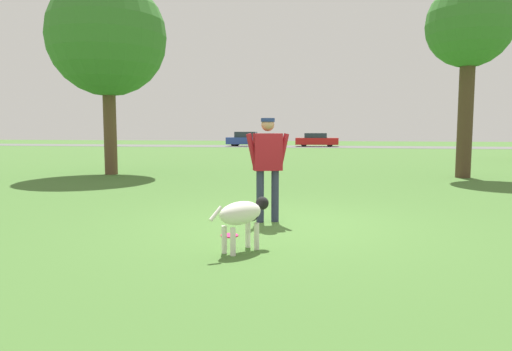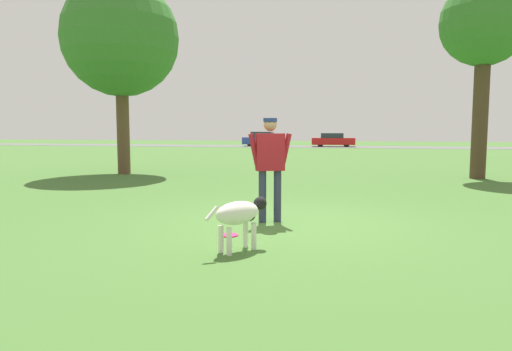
{
  "view_description": "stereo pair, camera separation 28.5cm",
  "coord_description": "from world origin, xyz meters",
  "px_view_note": "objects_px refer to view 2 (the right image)",
  "views": [
    {
      "loc": [
        0.97,
        -7.5,
        1.58
      ],
      "look_at": [
        -0.27,
        -0.82,
        0.9
      ],
      "focal_mm": 32.0,
      "sensor_mm": 36.0,
      "label": 1
    },
    {
      "loc": [
        1.25,
        -7.44,
        1.58
      ],
      "look_at": [
        -0.27,
        -0.82,
        0.9
      ],
      "focal_mm": 32.0,
      "sensor_mm": 36.0,
      "label": 2
    }
  ],
  "objects_px": {
    "frisbee": "(229,235)",
    "parked_car_blue": "(263,139)",
    "dog": "(240,215)",
    "tree_near_right": "(485,26)",
    "person": "(270,160)",
    "parked_car_red": "(333,140)",
    "tree_near_left": "(121,39)"
  },
  "relations": [
    {
      "from": "person",
      "to": "frisbee",
      "type": "xyz_separation_m",
      "value": [
        -0.39,
        -1.16,
        -1.07
      ]
    },
    {
      "from": "dog",
      "to": "person",
      "type": "bearing_deg",
      "value": 33.71
    },
    {
      "from": "person",
      "to": "parked_car_blue",
      "type": "height_order",
      "value": "person"
    },
    {
      "from": "dog",
      "to": "parked_car_red",
      "type": "distance_m",
      "value": 38.74
    },
    {
      "from": "dog",
      "to": "frisbee",
      "type": "bearing_deg",
      "value": 59.74
    },
    {
      "from": "frisbee",
      "to": "parked_car_red",
      "type": "xyz_separation_m",
      "value": [
        -0.68,
        37.94,
        0.63
      ]
    },
    {
      "from": "person",
      "to": "tree_near_right",
      "type": "distance_m",
      "value": 10.7
    },
    {
      "from": "person",
      "to": "tree_near_right",
      "type": "relative_size",
      "value": 0.28
    },
    {
      "from": "dog",
      "to": "tree_near_right",
      "type": "relative_size",
      "value": 0.14
    },
    {
      "from": "frisbee",
      "to": "parked_car_blue",
      "type": "xyz_separation_m",
      "value": [
        -7.54,
        37.83,
        0.68
      ]
    },
    {
      "from": "dog",
      "to": "parked_car_red",
      "type": "relative_size",
      "value": 0.22
    },
    {
      "from": "person",
      "to": "dog",
      "type": "relative_size",
      "value": 1.98
    },
    {
      "from": "person",
      "to": "tree_near_left",
      "type": "bearing_deg",
      "value": 111.14
    },
    {
      "from": "tree_near_right",
      "to": "dog",
      "type": "bearing_deg",
      "value": -116.8
    },
    {
      "from": "tree_near_left",
      "to": "parked_car_blue",
      "type": "height_order",
      "value": "tree_near_left"
    },
    {
      "from": "tree_near_left",
      "to": "parked_car_red",
      "type": "relative_size",
      "value": 1.66
    },
    {
      "from": "person",
      "to": "parked_car_red",
      "type": "distance_m",
      "value": 36.8
    },
    {
      "from": "frisbee",
      "to": "tree_near_left",
      "type": "distance_m",
      "value": 11.8
    },
    {
      "from": "tree_near_left",
      "to": "parked_car_blue",
      "type": "relative_size",
      "value": 1.72
    },
    {
      "from": "person",
      "to": "frisbee",
      "type": "height_order",
      "value": "person"
    },
    {
      "from": "dog",
      "to": "tree_near_right",
      "type": "height_order",
      "value": "tree_near_right"
    },
    {
      "from": "parked_car_blue",
      "to": "parked_car_red",
      "type": "relative_size",
      "value": 0.97
    },
    {
      "from": "person",
      "to": "parked_car_blue",
      "type": "relative_size",
      "value": 0.44
    },
    {
      "from": "tree_near_right",
      "to": "parked_car_blue",
      "type": "bearing_deg",
      "value": 115.1
    },
    {
      "from": "dog",
      "to": "parked_car_red",
      "type": "bearing_deg",
      "value": 35.8
    },
    {
      "from": "tree_near_left",
      "to": "tree_near_right",
      "type": "bearing_deg",
      "value": 4.97
    },
    {
      "from": "tree_near_left",
      "to": "parked_car_blue",
      "type": "xyz_separation_m",
      "value": [
        -1.05,
        29.22,
        -4.12
      ]
    },
    {
      "from": "tree_near_right",
      "to": "parked_car_blue",
      "type": "xyz_separation_m",
      "value": [
        -13.19,
        28.16,
        -4.19
      ]
    },
    {
      "from": "dog",
      "to": "tree_near_right",
      "type": "bearing_deg",
      "value": 7.45
    },
    {
      "from": "tree_near_left",
      "to": "dog",
      "type": "bearing_deg",
      "value": -53.83
    },
    {
      "from": "parked_car_red",
      "to": "dog",
      "type": "bearing_deg",
      "value": -91.24
    },
    {
      "from": "tree_near_right",
      "to": "tree_near_left",
      "type": "distance_m",
      "value": 12.19
    }
  ]
}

